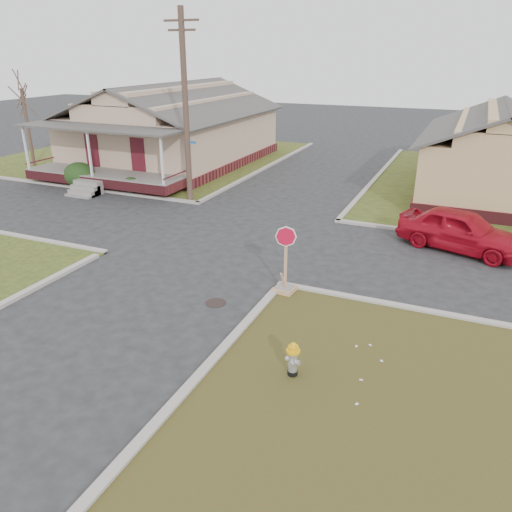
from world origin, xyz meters
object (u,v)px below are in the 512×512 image
at_px(red_sedan, 461,230).
at_px(fire_hydrant, 293,357).
at_px(utility_pole, 186,107).
at_px(stop_sign, 285,278).

bearing_deg(red_sedan, fire_hydrant, -179.40).
bearing_deg(utility_pole, red_sedan, -7.63).
xyz_separation_m(utility_pole, fire_hydrant, (9.79, -11.96, -4.13)).
xyz_separation_m(utility_pole, red_sedan, (12.94, -1.73, -3.87)).
bearing_deg(utility_pole, fire_hydrant, -50.71).
bearing_deg(stop_sign, red_sedan, 56.82).
relative_size(fire_hydrant, red_sedan, 0.19).
relative_size(utility_pole, stop_sign, 4.10).
height_order(fire_hydrant, stop_sign, stop_sign).
bearing_deg(fire_hydrant, red_sedan, 85.78).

